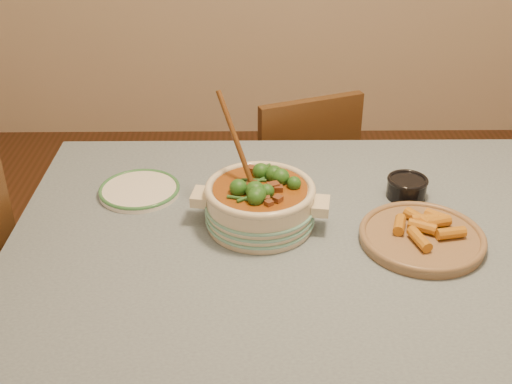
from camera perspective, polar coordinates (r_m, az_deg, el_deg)
dining_table at (r=1.72m, az=7.04°, el=-5.98°), size 1.68×1.08×0.76m
stew_casserole at (r=1.65m, az=0.35°, el=-0.79°), size 0.36×0.32×0.34m
white_plate at (r=1.85m, az=-10.32°, el=0.18°), size 0.30×0.30×0.02m
condiment_bowl at (r=1.84m, az=13.27°, el=0.48°), size 0.13×0.13×0.06m
fried_plate at (r=1.66m, az=14.55°, el=-3.74°), size 0.34×0.34×0.05m
chair_far at (r=2.48m, az=3.63°, el=1.21°), size 0.51×0.51×0.84m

